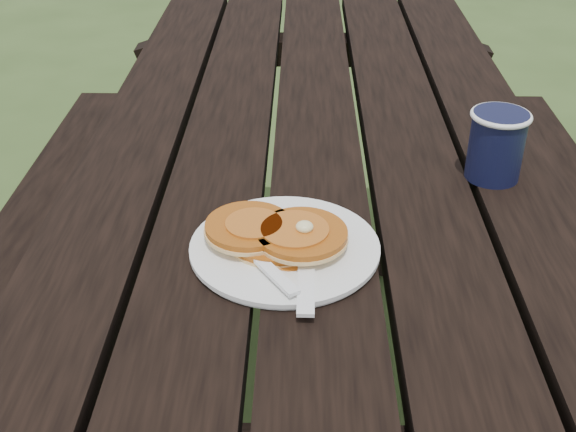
{
  "coord_description": "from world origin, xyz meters",
  "views": [
    {
      "loc": [
        -0.03,
        -1.1,
        1.27
      ],
      "look_at": [
        -0.04,
        -0.34,
        0.8
      ],
      "focal_mm": 45.0,
      "sensor_mm": 36.0,
      "label": 1
    }
  ],
  "objects_px": {
    "pancake_stack": "(277,233)",
    "coffee_cup": "(497,141)",
    "picnic_table": "(313,312)",
    "plate": "(285,248)"
  },
  "relations": [
    {
      "from": "pancake_stack",
      "to": "coffee_cup",
      "type": "height_order",
      "value": "coffee_cup"
    },
    {
      "from": "picnic_table",
      "to": "pancake_stack",
      "type": "bearing_deg",
      "value": -99.3
    },
    {
      "from": "pancake_stack",
      "to": "coffee_cup",
      "type": "xyz_separation_m",
      "value": [
        0.32,
        0.2,
        0.03
      ]
    },
    {
      "from": "picnic_table",
      "to": "coffee_cup",
      "type": "distance_m",
      "value": 0.53
    },
    {
      "from": "pancake_stack",
      "to": "coffee_cup",
      "type": "bearing_deg",
      "value": 32.22
    },
    {
      "from": "picnic_table",
      "to": "plate",
      "type": "distance_m",
      "value": 0.52
    },
    {
      "from": "pancake_stack",
      "to": "plate",
      "type": "bearing_deg",
      "value": -24.66
    },
    {
      "from": "picnic_table",
      "to": "pancake_stack",
      "type": "relative_size",
      "value": 10.0
    },
    {
      "from": "plate",
      "to": "coffee_cup",
      "type": "height_order",
      "value": "coffee_cup"
    },
    {
      "from": "plate",
      "to": "coffee_cup",
      "type": "bearing_deg",
      "value": 33.72
    }
  ]
}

